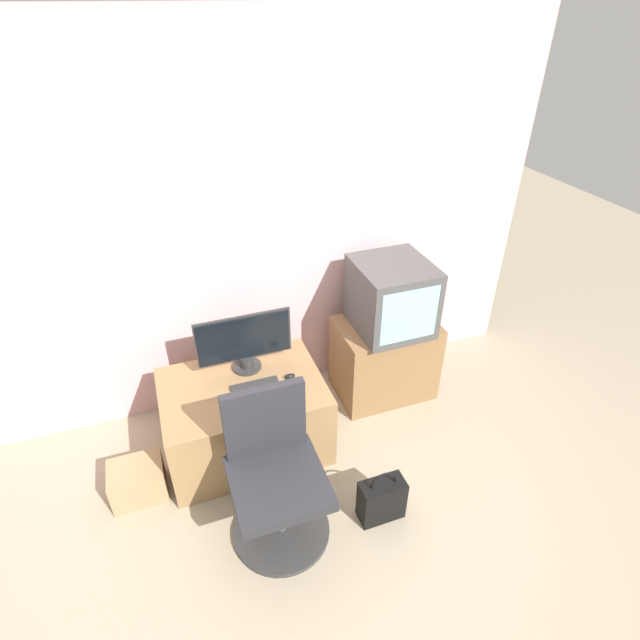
# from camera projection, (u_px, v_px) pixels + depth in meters

# --- Properties ---
(ground_plane) EXTENTS (12.00, 12.00, 0.00)m
(ground_plane) POSITION_uv_depth(u_px,v_px,m) (305.00, 524.00, 2.96)
(ground_plane) COLOR tan
(wall_back) EXTENTS (4.40, 0.05, 2.60)m
(wall_back) POSITION_uv_depth(u_px,v_px,m) (238.00, 235.00, 3.28)
(wall_back) COLOR beige
(wall_back) RESTS_ON ground_plane
(desk) EXTENTS (1.03, 0.74, 0.54)m
(desk) POSITION_uv_depth(u_px,v_px,m) (245.00, 416.00, 3.33)
(desk) COLOR #937047
(desk) RESTS_ON ground_plane
(side_stand) EXTENTS (0.72, 0.49, 0.62)m
(side_stand) POSITION_uv_depth(u_px,v_px,m) (384.00, 358.00, 3.79)
(side_stand) COLOR olive
(side_stand) RESTS_ON ground_plane
(main_monitor) EXTENTS (0.62, 0.19, 0.41)m
(main_monitor) POSITION_uv_depth(u_px,v_px,m) (244.00, 342.00, 3.22)
(main_monitor) COLOR #2D2D2D
(main_monitor) RESTS_ON desk
(keyboard) EXTENTS (0.31, 0.14, 0.01)m
(keyboard) POSITION_uv_depth(u_px,v_px,m) (256.00, 388.00, 3.15)
(keyboard) COLOR #2D2D2D
(keyboard) RESTS_ON desk
(mouse) EXTENTS (0.07, 0.04, 0.03)m
(mouse) POSITION_uv_depth(u_px,v_px,m) (290.00, 376.00, 3.23)
(mouse) COLOR black
(mouse) RESTS_ON desk
(crt_tv) EXTENTS (0.50, 0.53, 0.50)m
(crt_tv) POSITION_uv_depth(u_px,v_px,m) (392.00, 296.00, 3.46)
(crt_tv) COLOR #474747
(crt_tv) RESTS_ON side_stand
(office_chair) EXTENTS (0.56, 0.56, 0.92)m
(office_chair) POSITION_uv_depth(u_px,v_px,m) (276.00, 479.00, 2.74)
(office_chair) COLOR #333333
(office_chair) RESTS_ON ground_plane
(cardboard_box_lower) EXTENTS (0.32, 0.26, 0.23)m
(cardboard_box_lower) POSITION_uv_depth(u_px,v_px,m) (138.00, 481.00, 3.08)
(cardboard_box_lower) COLOR #A3845B
(cardboard_box_lower) RESTS_ON ground_plane
(handbag) EXTENTS (0.27, 0.13, 0.37)m
(handbag) POSITION_uv_depth(u_px,v_px,m) (382.00, 499.00, 2.93)
(handbag) COLOR black
(handbag) RESTS_ON ground_plane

